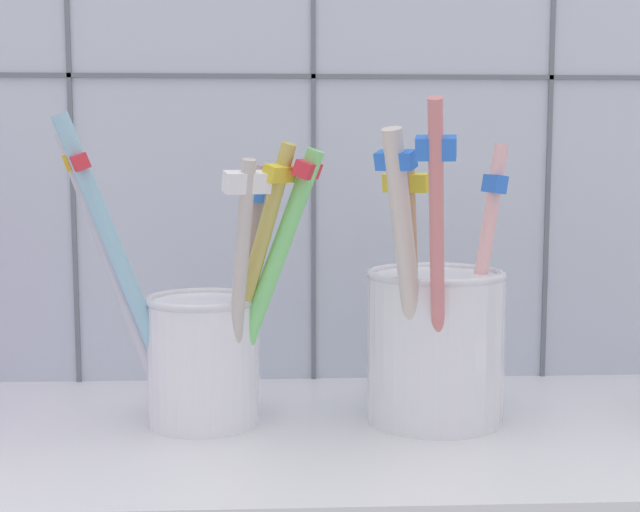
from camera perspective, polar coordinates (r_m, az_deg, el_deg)
The scene contains 4 objects.
counter_slab at distance 49.57cm, azimuth 0.08°, elevation -12.49°, with size 64.00×22.00×2.00cm, color silver.
tile_wall_back at distance 59.08cm, azimuth -0.49°, elevation 11.73°, with size 64.00×2.20×45.00cm.
toothbrush_cup_left at distance 49.28cm, azimuth -7.71°, elevation -5.55°, with size 14.74×8.19×17.59cm.
toothbrush_cup_right at distance 49.92cm, azimuth 7.62°, elevation -5.35°, with size 8.37×12.35×18.10cm.
Camera 1 is at (-2.27, -46.80, 17.19)cm, focal length 48.14 mm.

